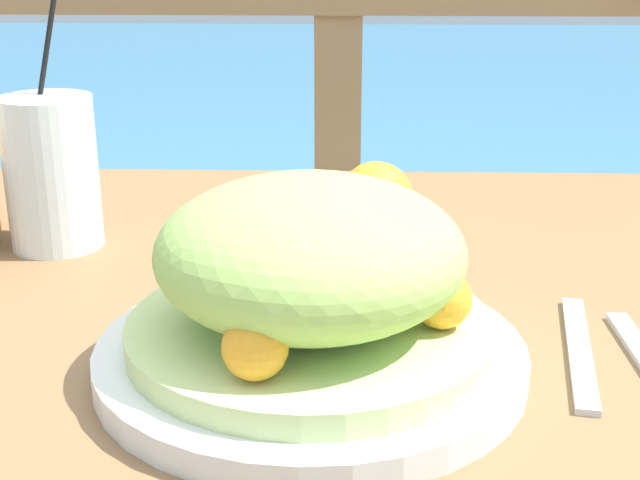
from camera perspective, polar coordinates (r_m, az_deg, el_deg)
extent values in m
cube|color=olive|center=(0.77, 0.50, -4.19)|extent=(1.11, 0.74, 0.04)
cube|color=#937551|center=(1.46, 1.08, -3.41)|extent=(0.07, 0.07, 0.89)
cube|color=teal|center=(3.93, 1.61, 7.65)|extent=(12.00, 4.00, 0.41)
cylinder|color=silver|center=(0.62, -0.61, -7.46)|extent=(0.30, 0.30, 0.02)
cylinder|color=#C6DB8E|center=(0.61, -0.61, -5.87)|extent=(0.25, 0.25, 0.02)
ellipsoid|color=#9EC660|center=(0.59, -0.63, -0.76)|extent=(0.21, 0.21, 0.10)
sphere|color=#F9A328|center=(0.60, 7.82, -3.78)|extent=(0.04, 0.04, 0.04)
sphere|color=#F9A328|center=(0.67, -4.85, -0.95)|extent=(0.04, 0.04, 0.04)
sphere|color=#F9A328|center=(0.53, -4.18, -6.85)|extent=(0.04, 0.04, 0.04)
cylinder|color=silver|center=(0.87, -16.80, 4.13)|extent=(0.09, 0.09, 0.14)
cylinder|color=black|center=(0.87, -17.48, 8.81)|extent=(0.05, 0.04, 0.21)
cube|color=silver|center=(0.67, 16.25, -6.78)|extent=(0.05, 0.18, 0.00)
sphere|color=#F9A328|center=(0.88, 3.59, 2.63)|extent=(0.07, 0.07, 0.07)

